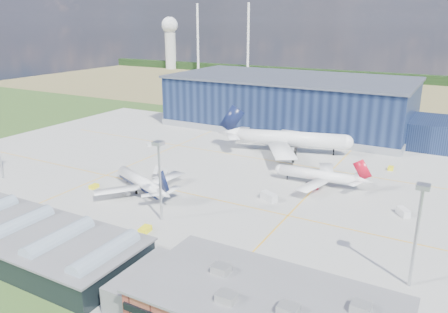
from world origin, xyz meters
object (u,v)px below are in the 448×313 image
Objects in this scene: light_mast_center at (159,168)px; gse_cart_b at (149,145)px; airstair at (161,174)px; airliner_navy at (141,176)px; car_a at (81,234)px; gse_van_a at (269,197)px; car_b at (40,222)px; airliner_widebody at (291,131)px; gse_tug_a at (145,230)px; gse_tug_b at (94,186)px; light_mast_east at (419,219)px; gse_tug_c at (391,168)px; gse_van_b at (403,212)px; airliner_red at (317,170)px; hangar at (295,105)px.

gse_cart_b is at bearing 131.05° from light_mast_center.
airstair is at bearing 127.27° from light_mast_center.
airliner_navy is 8.59× the size of car_a.
gse_van_a reaches higher than car_b.
gse_tug_a is (-7.36, -87.25, -8.60)m from airliner_widebody.
airliner_widebody is 82.80m from gse_tug_b.
light_mast_east is 6.57× the size of car_b.
gse_tug_c is at bearing 52.24° from gse_tug_a.
car_b is at bearing -131.96° from gse_tug_c.
gse_tug_b is at bearing 159.78° from gse_van_b.
airliner_red is (-35.52, 47.94, -9.99)m from light_mast_east.
light_mast_center is at bearing -97.23° from gse_cart_b.
gse_tug_a is at bearing -179.44° from gse_van_b.
airliner_red is 75.26m from gse_tug_b.
airstair is at bearing -4.55° from car_a.
airliner_widebody is 20.03× the size of gse_cart_b.
hangar is 110.94m from gse_van_b.
gse_van_b is at bearing 29.40° from gse_tug_a.
gse_cart_b is (-109.62, 21.98, -0.45)m from gse_van_b.
hangar is at bearing 8.51° from gse_cart_b.
gse_tug_c reaches higher than gse_tug_b.
gse_van_b is 41.27m from gse_tug_c.
car_a is 15.64m from car_b.
light_mast_center reaches higher than car_a.
gse_cart_b is at bearing 92.19° from gse_van_a.
airliner_navy is 17.28m from gse_tug_b.
light_mast_east is 0.40× the size of airliner_widebody.
airliner_widebody reaches higher than car_b.
airstair reaches higher than gse_tug_c.
hangar is 4.35× the size of airliner_red.
airliner_red is 10.96× the size of gse_tug_c.
car_b is at bearing -147.38° from light_mast_center.
gse_tug_a is 1.29× the size of gse_cart_b.
light_mast_east is 5.91× the size of car_a.
gse_tug_c is 101.49m from gse_cart_b.
gse_van_b is (58.28, 44.40, 0.30)m from gse_tug_a.
car_b is at bearing 158.51° from gse_van_a.
hangar is 80.27m from gse_cart_b.
light_mast_center is 78.69m from gse_cart_b.
light_mast_center is 5.91× the size of car_a.
light_mast_east is 100.97m from gse_tug_b.
light_mast_east reaches higher than gse_tug_c.
gse_tug_b is (-15.67, -5.48, -4.79)m from airliner_navy.
airliner_widebody is (15.14, -45.65, -2.24)m from hangar.
gse_tug_c is at bearing -18.89° from airliner_widebody.
airstair is at bearing -134.46° from airliner_widebody.
gse_van_b is at bearing -59.61° from gse_cart_b.
airliner_navy is at bearing 134.33° from gse_van_a.
airliner_navy is at bearing 143.21° from light_mast_center.
airliner_navy is 11.05× the size of gse_tug_b.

